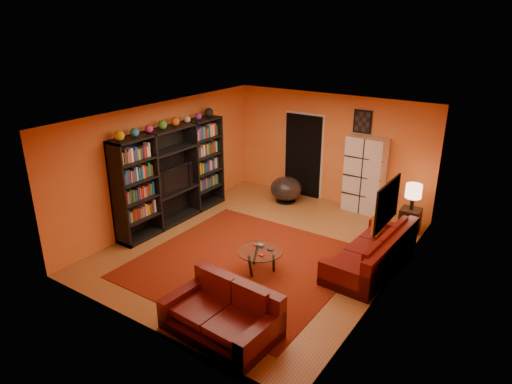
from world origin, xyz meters
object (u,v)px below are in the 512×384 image
Objects in this scene: entertainment_unit at (173,175)px; coffee_table at (260,253)px; tv at (173,179)px; table_lamp at (414,192)px; bowl_chair at (286,189)px; side_table at (410,220)px; sofa at (375,254)px; storage_cabinet at (365,175)px; loveseat at (225,313)px.

entertainment_unit reaches higher than coffee_table.
coffee_table is at bearing -15.70° from entertainment_unit.
tv is 5.04m from table_lamp.
side_table is (2.99, 0.03, -0.08)m from bowl_chair.
bowl_chair reaches higher than side_table.
side_table is (0.06, 1.88, -0.03)m from sofa.
side_table is at bearing 90.78° from sofa.
sofa is 3.46m from bowl_chair.
entertainment_unit is at bearing 164.30° from coffee_table.
entertainment_unit is at bearing -135.50° from storage_cabinet.
sofa is 2.86× the size of coffee_table.
sofa and loveseat have the same top height.
entertainment_unit is at bearing 57.14° from loveseat.
storage_cabinet is at bearing 159.65° from table_lamp.
table_lamp is at bearing 0.59° from bowl_chair.
sofa is at bearing 6.05° from entertainment_unit.
loveseat is at bearing -104.59° from side_table.
tv is at bearing -151.55° from table_lamp.
table_lamp is (0.06, 1.88, 0.60)m from sofa.
entertainment_unit is at bearing -152.38° from table_lamp.
sofa is at bearing -83.16° from tv.
tv is 1.25× the size of coffee_table.
sofa is at bearing -59.68° from storage_cabinet.
storage_cabinet is (3.25, 2.80, -0.17)m from entertainment_unit.
loveseat is at bearing -104.59° from table_lamp.
table_lamp is at bearing 90.78° from sofa.
tv is 0.57× the size of storage_cabinet.
storage_cabinet is at bearing 3.77° from loveseat.
side_table is at bearing -10.76° from loveseat.
loveseat is 2.08× the size of coffee_table.
side_table is (1.23, -0.46, -0.63)m from storage_cabinet.
tv reaches higher than loveseat.
coffee_table is at bearing -118.79° from table_lamp.
loveseat is at bearing -126.47° from tv.
side_table is 0.64m from table_lamp.
tv is 0.44× the size of sofa.
entertainment_unit is 0.09m from tv.
sofa is at bearing -91.97° from table_lamp.
storage_cabinet is (0.48, 3.58, 0.52)m from coffee_table.
entertainment_unit is 1.70× the size of storage_cabinet.
entertainment_unit is 4.50m from sofa.
loveseat is at bearing -86.34° from storage_cabinet.
bowl_chair is (-1.76, 4.73, 0.05)m from loveseat.
table_lamp reaches higher than bowl_chair.
entertainment_unit is 2.84m from bowl_chair.
entertainment_unit is 1.31× the size of sofa.
side_table is at bearing -61.55° from tv.
tv is at bearing -48.19° from entertainment_unit.
storage_cabinet reaches higher than side_table.
coffee_table is 1.04× the size of bowl_chair.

